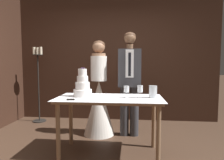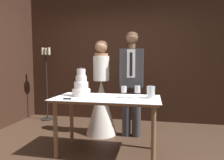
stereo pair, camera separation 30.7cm
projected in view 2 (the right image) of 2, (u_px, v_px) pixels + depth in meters
The scene contains 10 objects.
wall_back at pixel (120, 57), 4.42m from camera, with size 4.47×0.12×2.79m, color #382116.
cake_table at pixel (107, 104), 2.73m from camera, with size 1.44×0.72×0.79m.
tiered_cake at pixel (81, 86), 2.85m from camera, with size 0.26×0.26×0.41m.
cake_knife at pixel (73, 99), 2.56m from camera, with size 0.43×0.06×0.02m.
wine_glass_near at pixel (137, 90), 2.65m from camera, with size 0.07×0.07×0.17m.
wine_glass_middle at pixel (124, 90), 2.71m from camera, with size 0.07×0.07×0.16m.
hurricane_candle at pixel (151, 92), 2.65m from camera, with size 0.11×0.11×0.16m.
bride at pixel (101, 100), 3.52m from camera, with size 0.54×0.54×1.65m.
groom at pixel (132, 79), 3.38m from camera, with size 0.38×0.25×1.78m.
candle_stand at pixel (47, 82), 4.41m from camera, with size 0.28×0.28×1.60m.
Camera 2 is at (0.69, -2.36, 1.25)m, focal length 32.00 mm.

